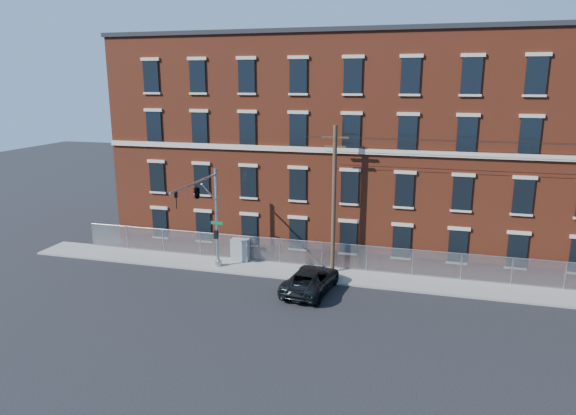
{
  "coord_description": "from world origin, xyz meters",
  "views": [
    {
      "loc": [
        7.96,
        -27.73,
        12.85
      ],
      "look_at": [
        -0.74,
        4.0,
        4.84
      ],
      "focal_mm": 32.34,
      "sensor_mm": 36.0,
      "label": 1
    }
  ],
  "objects_px": {
    "traffic_signal_mast": "(202,201)",
    "utility_pole_near": "(334,197)",
    "pickup_truck": "(311,280)",
    "utility_cabinet": "(240,250)"
  },
  "relations": [
    {
      "from": "pickup_truck",
      "to": "utility_cabinet",
      "type": "bearing_deg",
      "value": -25.79
    },
    {
      "from": "traffic_signal_mast",
      "to": "utility_pole_near",
      "type": "distance_m",
      "value": 8.7
    },
    {
      "from": "pickup_truck",
      "to": "utility_cabinet",
      "type": "relative_size",
      "value": 3.38
    },
    {
      "from": "traffic_signal_mast",
      "to": "utility_cabinet",
      "type": "relative_size",
      "value": 4.32
    },
    {
      "from": "utility_pole_near",
      "to": "utility_cabinet",
      "type": "xyz_separation_m",
      "value": [
        -6.9,
        0.4,
        -4.41
      ]
    },
    {
      "from": "traffic_signal_mast",
      "to": "utility_cabinet",
      "type": "bearing_deg",
      "value": 73.98
    },
    {
      "from": "utility_cabinet",
      "to": "traffic_signal_mast",
      "type": "bearing_deg",
      "value": -106.2
    },
    {
      "from": "traffic_signal_mast",
      "to": "pickup_truck",
      "type": "relative_size",
      "value": 1.28
    },
    {
      "from": "pickup_truck",
      "to": "utility_cabinet",
      "type": "height_order",
      "value": "utility_cabinet"
    },
    {
      "from": "utility_pole_near",
      "to": "utility_cabinet",
      "type": "relative_size",
      "value": 6.18
    }
  ]
}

